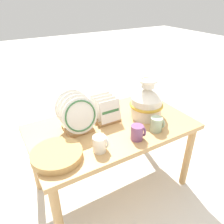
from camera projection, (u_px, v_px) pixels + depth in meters
ground_plane at (112, 185)px, 1.86m from camera, size 14.00×14.00×0.00m
display_table at (112, 134)px, 1.60m from camera, size 1.17×0.67×0.60m
ceramic_vase at (147, 101)px, 1.62m from camera, size 0.25×0.25×0.30m
dish_rack_round_plates at (77, 116)px, 1.46m from camera, size 0.24×0.20×0.26m
dish_rack_square_plates at (106, 112)px, 1.61m from camera, size 0.18×0.18×0.18m
wicker_charger_stack at (57, 155)px, 1.25m from camera, size 0.30×0.30×0.04m
mug_plum_glaze at (138, 132)px, 1.40m from camera, size 0.09×0.08×0.10m
mug_cream_glaze at (100, 144)px, 1.30m from camera, size 0.09×0.08×0.10m
mug_sage_glaze at (157, 124)px, 1.49m from camera, size 0.09×0.08×0.10m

